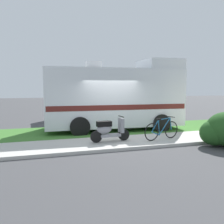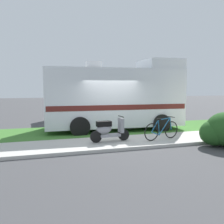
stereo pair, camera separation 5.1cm
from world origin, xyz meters
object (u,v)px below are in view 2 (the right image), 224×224
pickup_truck_near (81,106)px  scooter (109,130)px  motorhome_rv (116,97)px  bicycle (162,130)px  bottle_green (222,129)px

pickup_truck_near → scooter: bearing=-90.9°
motorhome_rv → pickup_truck_near: 4.25m
motorhome_rv → bicycle: size_ratio=4.04×
pickup_truck_near → bottle_green: pickup_truck_near is taller
motorhome_rv → bicycle: (0.94, -3.10, -1.20)m
bottle_green → pickup_truck_near: bearing=130.3°
bicycle → pickup_truck_near: size_ratio=0.33×
motorhome_rv → bottle_green: size_ratio=25.07×
bicycle → bottle_green: bearing=10.6°
motorhome_rv → pickup_truck_near: (-1.08, 4.05, -0.73)m
pickup_truck_near → bottle_green: size_ratio=18.89×
motorhome_rv → scooter: (-1.18, -2.85, -1.13)m
scooter → bottle_green: 5.64m
scooter → bicycle: size_ratio=0.93×
scooter → bicycle: 2.14m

